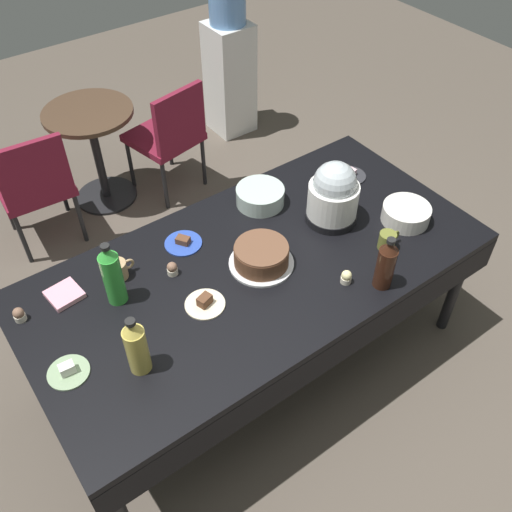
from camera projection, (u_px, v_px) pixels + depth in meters
ground at (256, 356)px, 3.19m from camera, size 9.00×9.00×0.00m
potluck_table at (256, 273)px, 2.71m from camera, size 2.20×1.10×0.75m
frosted_layer_cake at (261, 256)px, 2.62m from camera, size 0.31×0.31×0.11m
slow_cooker at (333, 195)px, 2.78m from camera, size 0.26×0.26×0.34m
glass_salad_bowl at (260, 196)px, 2.95m from camera, size 0.25×0.25×0.09m
ceramic_snack_bowl at (406, 214)px, 2.85m from camera, size 0.24×0.24×0.09m
dessert_plate_cobalt at (183, 243)px, 2.75m from camera, size 0.18×0.18×0.04m
dessert_plate_sage at (68, 371)px, 2.22m from camera, size 0.17×0.17×0.05m
dessert_plate_charcoal at (350, 175)px, 3.14m from camera, size 0.17×0.17×0.04m
dessert_plate_cream at (205, 303)px, 2.47m from camera, size 0.18×0.18×0.05m
cupcake_mint at (19, 315)px, 2.40m from camera, size 0.05×0.05×0.07m
cupcake_rose at (172, 269)px, 2.59m from camera, size 0.05×0.05×0.07m
cupcake_lemon at (346, 277)px, 2.56m from camera, size 0.05×0.05×0.07m
soda_bottle_lime_soda at (112, 275)px, 2.40m from camera, size 0.09×0.09×0.33m
soda_bottle_ginger_ale at (136, 347)px, 2.16m from camera, size 0.09×0.09×0.29m
soda_bottle_cola at (386, 264)px, 2.48m from camera, size 0.09×0.09×0.28m
coffee_mug_tan at (118, 270)px, 2.57m from camera, size 0.13×0.09×0.09m
coffee_mug_olive at (387, 240)px, 2.71m from camera, size 0.12×0.08×0.09m
paper_napkin_stack at (64, 294)px, 2.51m from camera, size 0.15×0.15×0.02m
maroon_chair_left at (34, 183)px, 3.52m from camera, size 0.47×0.47×0.85m
maroon_chair_right at (170, 133)px, 3.93m from camera, size 0.52×0.52×0.85m
round_cafe_table at (94, 139)px, 3.86m from camera, size 0.60×0.60×0.72m
water_cooler at (229, 62)px, 4.47m from camera, size 0.32×0.32×1.24m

